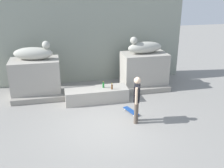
% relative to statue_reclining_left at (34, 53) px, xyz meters
% --- Properties ---
extents(ground_plane, '(40.00, 40.00, 0.00)m').
position_rel_statue_reclining_left_xyz_m(ground_plane, '(2.37, -3.13, -1.90)').
color(ground_plane, gray).
extents(facade_wall, '(9.37, 0.60, 5.29)m').
position_rel_statue_reclining_left_xyz_m(facade_wall, '(2.37, 1.60, 0.74)').
color(facade_wall, gray).
rests_on(facade_wall, ground_plane).
extents(pedestal_left, '(2.01, 1.22, 1.62)m').
position_rel_statue_reclining_left_xyz_m(pedestal_left, '(-0.04, 0.01, -1.09)').
color(pedestal_left, '#A39E93').
rests_on(pedestal_left, ground_plane).
extents(pedestal_right, '(2.01, 1.22, 1.62)m').
position_rel_statue_reclining_left_xyz_m(pedestal_right, '(4.78, 0.01, -1.09)').
color(pedestal_right, '#A39E93').
rests_on(pedestal_right, ground_plane).
extents(statue_reclining_left, '(1.67, 0.84, 0.78)m').
position_rel_statue_reclining_left_xyz_m(statue_reclining_left, '(0.00, 0.00, 0.00)').
color(statue_reclining_left, '#B3B2A6').
rests_on(statue_reclining_left, pedestal_left).
extents(statue_reclining_right, '(1.64, 0.70, 0.78)m').
position_rel_statue_reclining_left_xyz_m(statue_reclining_right, '(4.74, 0.00, 0.00)').
color(statue_reclining_right, '#B3B2A6').
rests_on(statue_reclining_right, pedestal_right).
extents(ledge_block, '(2.55, 0.84, 0.55)m').
position_rel_statue_reclining_left_xyz_m(ledge_block, '(2.37, -1.10, -1.62)').
color(ledge_block, '#A39E93').
rests_on(ledge_block, ground_plane).
extents(skater, '(0.32, 0.51, 1.67)m').
position_rel_statue_reclining_left_xyz_m(skater, '(3.43, -3.13, -0.98)').
color(skater, brown).
rests_on(skater, ground_plane).
extents(skateboard, '(0.43, 0.82, 0.08)m').
position_rel_statue_reclining_left_xyz_m(skateboard, '(3.46, -2.41, -1.84)').
color(skateboard, navy).
rests_on(skateboard, ground_plane).
extents(bottle_brown, '(0.07, 0.07, 0.26)m').
position_rel_statue_reclining_left_xyz_m(bottle_brown, '(2.98, -1.30, -1.24)').
color(bottle_brown, '#593314').
rests_on(bottle_brown, ledge_block).
extents(bottle_green, '(0.08, 0.08, 0.27)m').
position_rel_statue_reclining_left_xyz_m(bottle_green, '(2.67, -1.06, -1.24)').
color(bottle_green, '#1E722D').
rests_on(bottle_green, ledge_block).
extents(stair_step, '(6.82, 0.50, 0.23)m').
position_rel_statue_reclining_left_xyz_m(stair_step, '(2.37, -0.63, -1.79)').
color(stair_step, gray).
rests_on(stair_step, ground_plane).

